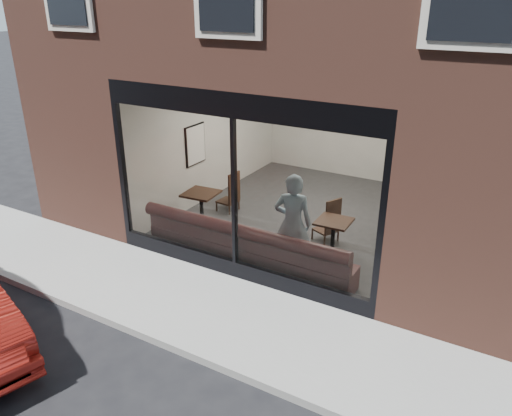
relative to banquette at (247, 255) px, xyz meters
The scene contains 21 objects.
ground 2.46m from the banquette, 90.00° to the right, with size 120.00×120.00×0.00m, color black.
sidewalk_near 1.47m from the banquette, 90.00° to the right, with size 40.00×2.00×0.01m, color gray.
kerb_near 2.51m from the banquette, 90.00° to the right, with size 40.00×0.10×0.12m, color gray.
host_building_pier_left 6.84m from the banquette, 124.05° to the left, with size 2.50×12.00×3.20m, color brown.
host_building_backfill 8.66m from the banquette, 90.00° to the left, with size 5.00×6.00×3.20m, color brown.
cafe_floor 2.56m from the banquette, 90.00° to the left, with size 6.00×6.00×0.00m, color #2D2D30.
cafe_ceiling 3.91m from the banquette, 90.00° to the left, with size 6.00×6.00×0.00m, color white.
cafe_wall_back 5.71m from the banquette, 90.00° to the left, with size 5.00×5.00×0.00m, color beige.
cafe_wall_left 3.82m from the banquette, 134.32° to the left, with size 6.00×6.00×0.00m, color beige.
cafe_wall_right 3.82m from the banquette, 45.68° to the left, with size 6.00×6.00×0.00m, color beige.
storefront_kick 0.41m from the banquette, 90.00° to the right, with size 5.00×0.10×0.30m, color black.
storefront_header 2.80m from the banquette, 90.00° to the right, with size 5.00×0.10×0.40m, color black.
storefront_mullion 1.38m from the banquette, 90.00° to the right, with size 0.06×0.10×2.50m, color black.
storefront_glass 1.39m from the banquette, 90.00° to the right, with size 4.80×4.80×0.00m, color white.
banquette is the anchor object (origin of this frame).
person 1.04m from the banquette, 22.26° to the left, with size 0.66×0.43×1.81m, color #98B7CD.
cafe_table_left 2.05m from the banquette, 149.97° to the left, with size 0.66×0.66×0.04m, color black.
cafe_table_right 1.69m from the banquette, 42.02° to the left, with size 0.61×0.61×0.04m, color black.
cafe_chair_left 2.56m from the banquette, 130.93° to the left, with size 0.40×0.40×0.04m, color black.
cafe_chair_right 1.84m from the banquette, 63.58° to the left, with size 0.38×0.38×0.04m, color black.
wall_poster 3.32m from the banquette, 142.56° to the left, with size 0.02×0.63×0.84m, color white.
Camera 1 is at (4.08, -4.30, 4.54)m, focal length 35.00 mm.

